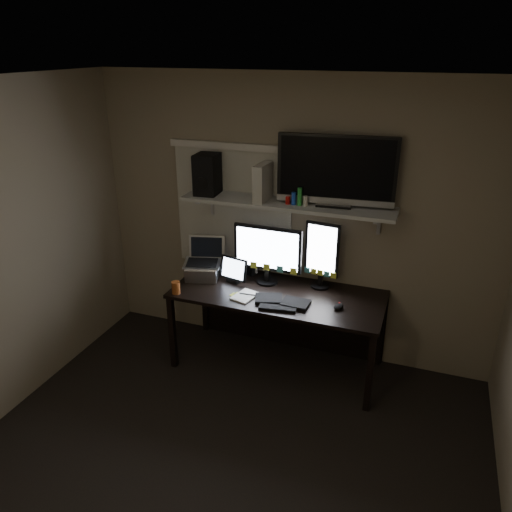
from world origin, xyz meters
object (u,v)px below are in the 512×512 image
at_px(game_console, 263,182).
at_px(keyboard, 282,301).
at_px(desk, 282,305).
at_px(mouse, 338,306).
at_px(tablet, 234,270).
at_px(cup, 176,288).
at_px(laptop, 202,260).
at_px(tv, 336,171).
at_px(monitor_landscape, 268,254).
at_px(monitor_portrait, 322,255).
at_px(speaker, 207,174).

bearing_deg(game_console, keyboard, -46.20).
xyz_separation_m(desk, keyboard, (0.09, -0.28, 0.19)).
height_order(mouse, tablet, tablet).
bearing_deg(cup, tablet, 44.82).
relative_size(mouse, laptop, 0.28).
relative_size(desk, keyboard, 3.89).
bearing_deg(tv, monitor_landscape, -176.73).
relative_size(monitor_portrait, speaker, 1.72).
bearing_deg(game_console, cup, -139.75).
xyz_separation_m(laptop, tv, (1.12, 0.20, 0.85)).
bearing_deg(monitor_landscape, speaker, 177.51).
xyz_separation_m(tablet, cup, (-0.38, -0.38, -0.06)).
distance_m(desk, laptop, 0.82).
distance_m(mouse, laptop, 1.29).
height_order(monitor_portrait, keyboard, monitor_portrait).
bearing_deg(speaker, keyboard, -28.02).
bearing_deg(game_console, speaker, 179.20).
bearing_deg(laptop, keyboard, -29.51).
height_order(monitor_portrait, cup, monitor_portrait).
xyz_separation_m(monitor_portrait, laptop, (-1.04, -0.20, -0.12)).
distance_m(monitor_portrait, mouse, 0.49).
distance_m(laptop, tv, 1.42).
bearing_deg(tv, desk, -167.59).
relative_size(monitor_landscape, tv, 0.65).
height_order(laptop, game_console, game_console).
relative_size(cup, game_console, 0.34).
bearing_deg(tablet, laptop, -161.32).
relative_size(desk, laptop, 4.96).
distance_m(mouse, cup, 1.37).
relative_size(keyboard, speaker, 1.33).
distance_m(desk, monitor_portrait, 0.58).
height_order(desk, laptop, laptop).
relative_size(monitor_portrait, tablet, 2.23).
distance_m(mouse, game_console, 1.19).
relative_size(monitor_landscape, mouse, 6.04).
bearing_deg(tv, mouse, -70.61).
distance_m(laptop, cup, 0.38).
bearing_deg(mouse, game_console, 177.55).
height_order(desk, speaker, speaker).
xyz_separation_m(keyboard, tv, (0.30, 0.40, 1.02)).
bearing_deg(monitor_landscape, laptop, -166.91).
bearing_deg(cup, game_console, 37.72).
relative_size(keyboard, laptop, 1.28).
height_order(desk, monitor_portrait, monitor_portrait).
bearing_deg(tv, monitor_portrait, 177.62).
bearing_deg(tablet, speaker, 168.60).
xyz_separation_m(monitor_portrait, tablet, (-0.75, -0.16, -0.18)).
xyz_separation_m(desk, speaker, (-0.72, 0.08, 1.10)).
distance_m(tablet, cup, 0.54).
bearing_deg(monitor_portrait, laptop, -161.81).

